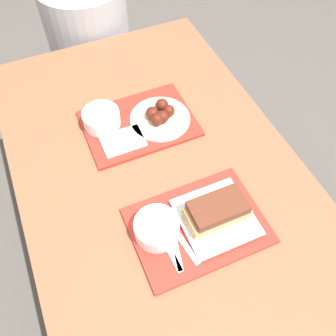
{
  "coord_description": "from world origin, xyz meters",
  "views": [
    {
      "loc": [
        -0.25,
        -0.61,
        1.75
      ],
      "look_at": [
        0.02,
        0.02,
        0.8
      ],
      "focal_mm": 40.0,
      "sensor_mm": 36.0,
      "label": 1
    }
  ],
  "objects_px": {
    "tray_near": "(198,225)",
    "person_seated_across": "(87,27)",
    "bowl_coleslaw_near": "(157,228)",
    "tray_far": "(139,123)",
    "bowl_coleslaw_far": "(101,118)",
    "wings_plate_far": "(160,115)",
    "brisket_sandwich_plate": "(217,214)"
  },
  "relations": [
    {
      "from": "bowl_coleslaw_far",
      "to": "tray_near",
      "type": "bearing_deg",
      "value": -74.6
    },
    {
      "from": "tray_near",
      "to": "person_seated_across",
      "type": "bearing_deg",
      "value": 89.97
    },
    {
      "from": "tray_far",
      "to": "brisket_sandwich_plate",
      "type": "bearing_deg",
      "value": -81.16
    },
    {
      "from": "tray_far",
      "to": "bowl_coleslaw_far",
      "type": "bearing_deg",
      "value": 159.47
    },
    {
      "from": "bowl_coleslaw_near",
      "to": "person_seated_across",
      "type": "height_order",
      "value": "person_seated_across"
    },
    {
      "from": "tray_far",
      "to": "bowl_coleslaw_far",
      "type": "relative_size",
      "value": 2.96
    },
    {
      "from": "tray_near",
      "to": "person_seated_across",
      "type": "xyz_separation_m",
      "value": [
        0.0,
        1.2,
        -0.08
      ]
    },
    {
      "from": "wings_plate_far",
      "to": "tray_far",
      "type": "bearing_deg",
      "value": 167.91
    },
    {
      "from": "tray_far",
      "to": "person_seated_across",
      "type": "height_order",
      "value": "person_seated_across"
    },
    {
      "from": "tray_far",
      "to": "bowl_coleslaw_far",
      "type": "height_order",
      "value": "bowl_coleslaw_far"
    },
    {
      "from": "wings_plate_far",
      "to": "bowl_coleslaw_near",
      "type": "bearing_deg",
      "value": -113.91
    },
    {
      "from": "tray_far",
      "to": "bowl_coleslaw_near",
      "type": "relative_size",
      "value": 2.96
    },
    {
      "from": "brisket_sandwich_plate",
      "to": "tray_near",
      "type": "bearing_deg",
      "value": 174.99
    },
    {
      "from": "tray_far",
      "to": "tray_near",
      "type": "bearing_deg",
      "value": -88.19
    },
    {
      "from": "wings_plate_far",
      "to": "brisket_sandwich_plate",
      "type": "bearing_deg",
      "value": -90.64
    },
    {
      "from": "tray_far",
      "to": "bowl_coleslaw_near",
      "type": "xyz_separation_m",
      "value": [
        -0.1,
        -0.42,
        0.04
      ]
    },
    {
      "from": "wings_plate_far",
      "to": "bowl_coleslaw_far",
      "type": "bearing_deg",
      "value": 162.61
    },
    {
      "from": "bowl_coleslaw_far",
      "to": "tray_far",
      "type": "bearing_deg",
      "value": -20.53
    },
    {
      "from": "tray_far",
      "to": "bowl_coleslaw_near",
      "type": "distance_m",
      "value": 0.44
    },
    {
      "from": "tray_far",
      "to": "bowl_coleslaw_near",
      "type": "bearing_deg",
      "value": -103.98
    },
    {
      "from": "bowl_coleslaw_near",
      "to": "brisket_sandwich_plate",
      "type": "relative_size",
      "value": 0.62
    },
    {
      "from": "tray_far",
      "to": "bowl_coleslaw_far",
      "type": "xyz_separation_m",
      "value": [
        -0.12,
        0.05,
        0.04
      ]
    },
    {
      "from": "brisket_sandwich_plate",
      "to": "tray_far",
      "type": "bearing_deg",
      "value": 98.84
    },
    {
      "from": "wings_plate_far",
      "to": "person_seated_across",
      "type": "relative_size",
      "value": 0.32
    },
    {
      "from": "bowl_coleslaw_far",
      "to": "wings_plate_far",
      "type": "height_order",
      "value": "same"
    },
    {
      "from": "tray_near",
      "to": "person_seated_across",
      "type": "distance_m",
      "value": 1.2
    },
    {
      "from": "tray_near",
      "to": "tray_far",
      "type": "distance_m",
      "value": 0.44
    },
    {
      "from": "brisket_sandwich_plate",
      "to": "wings_plate_far",
      "type": "bearing_deg",
      "value": 89.36
    },
    {
      "from": "tray_far",
      "to": "person_seated_across",
      "type": "relative_size",
      "value": 0.58
    },
    {
      "from": "tray_near",
      "to": "bowl_coleslaw_near",
      "type": "bearing_deg",
      "value": 168.81
    },
    {
      "from": "wings_plate_far",
      "to": "person_seated_across",
      "type": "bearing_deg",
      "value": 94.48
    },
    {
      "from": "tray_near",
      "to": "tray_far",
      "type": "height_order",
      "value": "same"
    }
  ]
}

